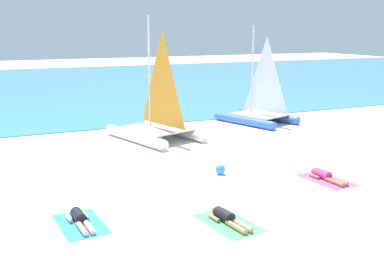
{
  "coord_description": "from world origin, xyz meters",
  "views": [
    {
      "loc": [
        -7.31,
        -10.89,
        5.0
      ],
      "look_at": [
        0.0,
        5.46,
        1.2
      ],
      "focal_mm": 43.86,
      "sensor_mm": 36.0,
      "label": 1
    }
  ],
  "objects_px": {
    "sailboat_white": "(157,121)",
    "towel_left": "(81,224)",
    "towel_right": "(326,180)",
    "sailboat_blue": "(259,109)",
    "towel_middle": "(229,223)",
    "sunbather_right": "(325,176)",
    "sunbather_middle": "(227,218)",
    "sunbather_left": "(80,219)",
    "beach_ball": "(220,169)"
  },
  "relations": [
    {
      "from": "sailboat_white",
      "to": "sunbather_right",
      "type": "distance_m",
      "value": 8.58
    },
    {
      "from": "sunbather_left",
      "to": "towel_right",
      "type": "height_order",
      "value": "sunbather_left"
    },
    {
      "from": "sailboat_blue",
      "to": "towel_right",
      "type": "relative_size",
      "value": 2.72
    },
    {
      "from": "towel_middle",
      "to": "beach_ball",
      "type": "height_order",
      "value": "beach_ball"
    },
    {
      "from": "sailboat_white",
      "to": "towel_left",
      "type": "relative_size",
      "value": 2.94
    },
    {
      "from": "sunbather_left",
      "to": "sailboat_blue",
      "type": "bearing_deg",
      "value": 35.87
    },
    {
      "from": "towel_middle",
      "to": "sunbather_left",
      "type": "bearing_deg",
      "value": 156.04
    },
    {
      "from": "towel_right",
      "to": "sailboat_blue",
      "type": "bearing_deg",
      "value": 71.34
    },
    {
      "from": "sunbather_left",
      "to": "sunbather_middle",
      "type": "bearing_deg",
      "value": -27.28
    },
    {
      "from": "sunbather_left",
      "to": "towel_middle",
      "type": "xyz_separation_m",
      "value": [
        3.56,
        -1.58,
        -0.13
      ]
    },
    {
      "from": "sailboat_blue",
      "to": "towel_right",
      "type": "height_order",
      "value": "sailboat_blue"
    },
    {
      "from": "towel_middle",
      "to": "towel_right",
      "type": "height_order",
      "value": "same"
    },
    {
      "from": "sunbather_middle",
      "to": "sailboat_white",
      "type": "bearing_deg",
      "value": 72.92
    },
    {
      "from": "sunbather_middle",
      "to": "beach_ball",
      "type": "xyz_separation_m",
      "value": [
        1.76,
        3.78,
        0.05
      ]
    },
    {
      "from": "towel_right",
      "to": "beach_ball",
      "type": "bearing_deg",
      "value": 145.63
    },
    {
      "from": "towel_left",
      "to": "sunbather_right",
      "type": "distance_m",
      "value": 8.29
    },
    {
      "from": "sailboat_blue",
      "to": "towel_left",
      "type": "bearing_deg",
      "value": -158.6
    },
    {
      "from": "sunbather_middle",
      "to": "sunbather_left",
      "type": "bearing_deg",
      "value": 149.03
    },
    {
      "from": "sunbather_right",
      "to": "sailboat_white",
      "type": "bearing_deg",
      "value": 107.65
    },
    {
      "from": "towel_left",
      "to": "sailboat_white",
      "type": "bearing_deg",
      "value": 58.31
    },
    {
      "from": "towel_left",
      "to": "towel_right",
      "type": "relative_size",
      "value": 1.0
    },
    {
      "from": "towel_right",
      "to": "sunbather_left",
      "type": "bearing_deg",
      "value": -178.43
    },
    {
      "from": "sunbather_left",
      "to": "beach_ball",
      "type": "height_order",
      "value": "beach_ball"
    },
    {
      "from": "sailboat_white",
      "to": "towel_right",
      "type": "xyz_separation_m",
      "value": [
        3.16,
        -8.01,
        -0.83
      ]
    },
    {
      "from": "towel_middle",
      "to": "sunbather_right",
      "type": "distance_m",
      "value": 5.09
    },
    {
      "from": "towel_left",
      "to": "beach_ball",
      "type": "bearing_deg",
      "value": 23.68
    },
    {
      "from": "sunbather_left",
      "to": "sunbather_middle",
      "type": "relative_size",
      "value": 1.0
    },
    {
      "from": "sailboat_blue",
      "to": "sunbather_left",
      "type": "relative_size",
      "value": 3.3
    },
    {
      "from": "towel_right",
      "to": "towel_middle",
      "type": "bearing_deg",
      "value": -159.07
    },
    {
      "from": "towel_middle",
      "to": "beach_ball",
      "type": "xyz_separation_m",
      "value": [
        1.76,
        3.84,
        0.17
      ]
    },
    {
      "from": "sailboat_white",
      "to": "sunbather_right",
      "type": "height_order",
      "value": "sailboat_white"
    },
    {
      "from": "sunbather_left",
      "to": "towel_middle",
      "type": "height_order",
      "value": "sunbather_left"
    },
    {
      "from": "towel_left",
      "to": "towel_right",
      "type": "xyz_separation_m",
      "value": [
        8.29,
        0.29,
        0.0
      ]
    },
    {
      "from": "sailboat_white",
      "to": "sunbather_middle",
      "type": "height_order",
      "value": "sailboat_white"
    },
    {
      "from": "sailboat_white",
      "to": "beach_ball",
      "type": "bearing_deg",
      "value": -104.84
    },
    {
      "from": "sailboat_white",
      "to": "sunbather_right",
      "type": "xyz_separation_m",
      "value": [
        3.15,
        -7.95,
        -0.7
      ]
    },
    {
      "from": "towel_middle",
      "to": "sunbather_right",
      "type": "xyz_separation_m",
      "value": [
        4.73,
        1.88,
        0.13
      ]
    },
    {
      "from": "sunbather_middle",
      "to": "towel_right",
      "type": "distance_m",
      "value": 5.05
    },
    {
      "from": "sunbather_middle",
      "to": "sailboat_blue",
      "type": "bearing_deg",
      "value": 46.76
    },
    {
      "from": "sunbather_left",
      "to": "towel_right",
      "type": "xyz_separation_m",
      "value": [
        8.29,
        0.23,
        -0.13
      ]
    },
    {
      "from": "beach_ball",
      "to": "sunbather_left",
      "type": "bearing_deg",
      "value": -156.94
    },
    {
      "from": "sunbather_middle",
      "to": "sunbather_right",
      "type": "height_order",
      "value": "same"
    },
    {
      "from": "towel_middle",
      "to": "sunbather_right",
      "type": "height_order",
      "value": "sunbather_right"
    },
    {
      "from": "towel_middle",
      "to": "towel_right",
      "type": "relative_size",
      "value": 1.0
    },
    {
      "from": "towel_left",
      "to": "sunbather_middle",
      "type": "xyz_separation_m",
      "value": [
        3.55,
        -1.45,
        0.13
      ]
    },
    {
      "from": "sailboat_white",
      "to": "sunbather_right",
      "type": "bearing_deg",
      "value": -84.94
    },
    {
      "from": "sailboat_white",
      "to": "towel_left",
      "type": "bearing_deg",
      "value": -138.26
    },
    {
      "from": "sailboat_white",
      "to": "sunbather_middle",
      "type": "relative_size",
      "value": 3.57
    },
    {
      "from": "towel_right",
      "to": "beach_ball",
      "type": "distance_m",
      "value": 3.61
    },
    {
      "from": "sunbather_right",
      "to": "sailboat_blue",
      "type": "bearing_deg",
      "value": 67.21
    }
  ]
}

